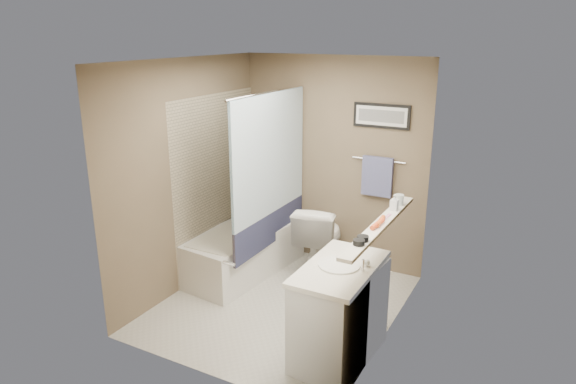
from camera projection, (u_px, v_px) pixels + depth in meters
The scene contains 34 objects.
ground at pixel (281, 304), 5.19m from camera, with size 2.50×2.50×0.00m, color #BCB9AE.
ceiling at pixel (280, 62), 4.48m from camera, with size 2.20×2.50×0.04m, color white.
wall_back at pixel (332, 163), 5.87m from camera, with size 2.20×0.04×2.40m, color brown.
wall_front at pixel (200, 235), 3.80m from camera, with size 2.20×0.04×2.40m, color brown.
wall_left at pixel (190, 176), 5.32m from camera, with size 0.04×2.50×2.40m, color brown.
wall_right at pixel (392, 209), 4.35m from camera, with size 0.04×2.50×2.40m, color brown.
tile_surround at pixel (218, 183), 5.80m from camera, with size 0.02×1.55×2.00m, color tan.
curtain_rod at pixel (269, 92), 5.18m from camera, with size 0.02×0.02×1.55m, color silver.
curtain_upper at pixel (270, 155), 5.37m from camera, with size 0.03×1.45×1.28m, color silver.
curtain_lower at pixel (271, 228), 5.62m from camera, with size 0.03×1.45×0.36m, color #282C4C.
mirror at pixel (391, 165), 4.09m from camera, with size 0.02×1.60×1.00m, color silver.
shelf at pixel (380, 225), 4.27m from camera, with size 0.12×1.60×0.03m, color silver.
towel_bar at pixel (379, 160), 5.58m from camera, with size 0.02×0.02×0.60m, color silver.
towel at pixel (377, 176), 5.61m from camera, with size 0.34×0.05×0.44m, color #7E84B7.
art_frame at pixel (382, 116), 5.45m from camera, with size 0.62×0.03×0.26m, color black.
art_mat at pixel (381, 116), 5.44m from camera, with size 0.56×0.00×0.20m, color white.
art_image at pixel (381, 116), 5.43m from camera, with size 0.50×0.00×0.13m, color #595959.
door at pixel (264, 276), 3.60m from camera, with size 0.80×0.02×2.00m, color silver.
door_handle at pixel (229, 263), 3.79m from camera, with size 0.02×0.02×0.10m, color silver.
bathtub at pixel (243, 251), 5.84m from camera, with size 0.70×1.50×0.50m, color white.
tub_rim at pixel (242, 230), 5.77m from camera, with size 0.56×1.36×0.02m, color beige.
toilet at pixel (320, 238), 5.78m from camera, with size 0.46×0.81×0.82m, color white.
vanity at pixel (340, 315), 4.24m from camera, with size 0.50×0.90×0.80m, color silver.
countertop at pixel (340, 268), 4.12m from camera, with size 0.54×0.96×0.04m, color silver.
sink_basin at pixel (339, 265), 4.12m from camera, with size 0.34×0.34×0.01m, color white.
faucet_spout at pixel (363, 265), 4.02m from camera, with size 0.02×0.02×0.10m, color silver.
faucet_knob at pixel (367, 263), 4.11m from camera, with size 0.05×0.05×0.05m, color silver.
candle_bowl_near at pixel (359, 242), 3.83m from camera, with size 0.09×0.09×0.04m, color black.
candle_bowl_far at pixel (363, 238), 3.90m from camera, with size 0.09×0.09×0.04m, color black.
hair_brush_front at pixel (377, 224), 4.19m from camera, with size 0.04×0.04×0.22m, color #EB4F21.
hair_brush_back at pixel (380, 221), 4.25m from camera, with size 0.04×0.04×0.22m, color #DD581F.
pink_comb at pixel (387, 217), 4.40m from camera, with size 0.03×0.16×0.01m, color pink.
glass_jar at pixel (399, 200), 4.70m from camera, with size 0.08×0.08×0.10m, color silver.
soap_bottle at pixel (394, 202), 4.56m from camera, with size 0.07×0.07×0.14m, color #999999.
Camera 1 is at (2.24, -4.03, 2.65)m, focal length 32.00 mm.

